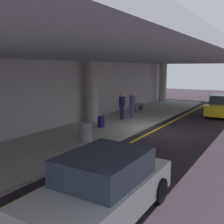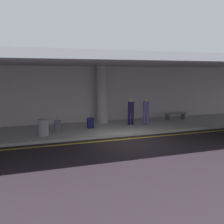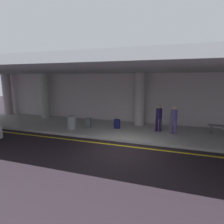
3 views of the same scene
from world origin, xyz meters
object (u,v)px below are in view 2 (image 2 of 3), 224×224
at_px(suitcase_upright_secondary, 58,126).
at_px(person_waiting_for_ride, 131,110).
at_px(trash_bin_steel, 44,128).
at_px(suitcase_upright_primary, 90,123).
at_px(support_column_center, 102,95).
at_px(traveler_with_luggage, 146,110).
at_px(bench_metal, 175,115).

bearing_deg(suitcase_upright_secondary, person_waiting_for_ride, 18.85).
height_order(suitcase_upright_secondary, trash_bin_steel, suitcase_upright_secondary).
relative_size(suitcase_upright_primary, suitcase_upright_secondary, 1.00).
distance_m(support_column_center, person_waiting_for_ride, 2.12).
bearing_deg(traveler_with_luggage, person_waiting_for_ride, -178.94).
relative_size(traveler_with_luggage, suitcase_upright_primary, 1.87).
bearing_deg(suitcase_upright_primary, support_column_center, 24.12).
distance_m(suitcase_upright_primary, suitcase_upright_secondary, 1.97).
bearing_deg(bench_metal, suitcase_upright_primary, -172.25).
bearing_deg(traveler_with_luggage, suitcase_upright_secondary, -158.84).
bearing_deg(suitcase_upright_secondary, bench_metal, 21.29).
relative_size(person_waiting_for_ride, bench_metal, 1.05).
relative_size(traveler_with_luggage, person_waiting_for_ride, 1.00).
distance_m(traveler_with_luggage, bench_metal, 3.06).
height_order(traveler_with_luggage, suitcase_upright_secondary, traveler_with_luggage).
bearing_deg(person_waiting_for_ride, bench_metal, -169.70).
bearing_deg(trash_bin_steel, bench_metal, 11.66).
bearing_deg(suitcase_upright_primary, bench_metal, -18.25).
height_order(suitcase_upright_primary, bench_metal, suitcase_upright_primary).
relative_size(traveler_with_luggage, trash_bin_steel, 1.98).
distance_m(support_column_center, traveler_with_luggage, 2.94).
bearing_deg(suitcase_upright_primary, trash_bin_steel, 174.15).
height_order(support_column_center, suitcase_upright_secondary, support_column_center).
bearing_deg(suitcase_upright_secondary, trash_bin_steel, -124.74).
relative_size(bench_metal, trash_bin_steel, 1.88).
height_order(traveler_with_luggage, bench_metal, traveler_with_luggage).
height_order(support_column_center, trash_bin_steel, support_column_center).
distance_m(support_column_center, suitcase_upright_primary, 2.42).
height_order(suitcase_upright_primary, trash_bin_steel, suitcase_upright_primary).
relative_size(traveler_with_luggage, bench_metal, 1.05).
bearing_deg(support_column_center, traveler_with_luggage, -34.27).
xyz_separation_m(support_column_center, trash_bin_steel, (-3.99, -2.47, -1.40)).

